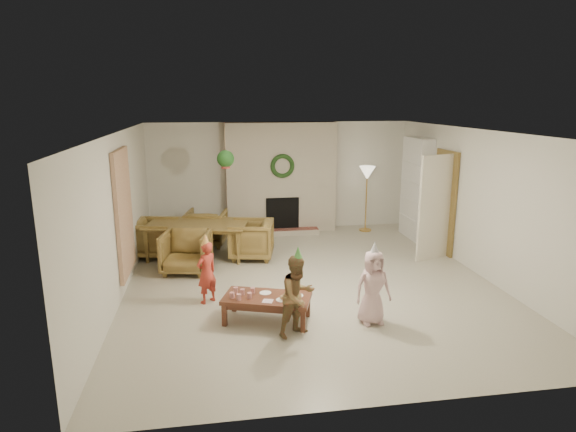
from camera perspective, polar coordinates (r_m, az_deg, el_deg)
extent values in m
plane|color=#B7B29E|center=(8.31, 2.50, -7.62)|extent=(7.00, 7.00, 0.00)
plane|color=white|center=(7.77, 2.69, 9.85)|extent=(7.00, 7.00, 0.00)
plane|color=silver|center=(11.34, -0.97, 4.66)|extent=(7.00, 0.00, 7.00)
plane|color=silver|center=(4.72, 11.23, -8.46)|extent=(7.00, 0.00, 7.00)
plane|color=silver|center=(7.92, -19.19, 0.02)|extent=(0.00, 7.00, 7.00)
plane|color=silver|center=(9.03, 21.59, 1.42)|extent=(0.00, 7.00, 7.00)
cube|color=#591917|center=(11.14, -0.82, 4.50)|extent=(2.50, 0.40, 2.50)
cube|color=maroon|center=(11.06, -0.54, -1.88)|extent=(1.60, 0.30, 0.12)
cube|color=black|center=(11.12, -0.67, 0.28)|extent=(0.75, 0.12, 0.75)
torus|color=#183815|center=(10.87, -0.65, 5.87)|extent=(0.54, 0.10, 0.54)
cylinder|color=gold|center=(11.55, 9.02, -1.61)|extent=(0.28, 0.28, 0.03)
cylinder|color=gold|center=(11.39, 9.15, 1.75)|extent=(0.03, 0.03, 1.36)
cone|color=beige|center=(11.28, 9.27, 5.01)|extent=(0.36, 0.36, 0.30)
cube|color=white|center=(11.00, 14.79, 3.14)|extent=(0.30, 1.00, 2.20)
cube|color=white|center=(11.12, 14.50, -0.16)|extent=(0.30, 0.92, 0.03)
cube|color=white|center=(11.03, 14.62, 1.86)|extent=(0.30, 0.92, 0.03)
cube|color=white|center=(10.96, 14.74, 3.91)|extent=(0.30, 0.92, 0.03)
cube|color=white|center=(10.91, 14.87, 5.98)|extent=(0.30, 0.92, 0.03)
cube|color=#B23820|center=(10.95, 14.75, 0.37)|extent=(0.20, 0.40, 0.24)
cube|color=#285D96|center=(11.04, 14.46, 2.62)|extent=(0.20, 0.44, 0.24)
cube|color=#AD8C25|center=(10.84, 14.89, 4.49)|extent=(0.20, 0.36, 0.22)
cube|color=brown|center=(10.09, 17.87, 1.56)|extent=(0.05, 0.86, 2.04)
cube|color=beige|center=(9.59, 16.84, 0.92)|extent=(0.77, 0.32, 2.00)
cube|color=#CBB190|center=(8.11, -18.68, 0.36)|extent=(0.06, 1.20, 2.00)
imported|color=brown|center=(9.59, -10.58, -2.83)|extent=(2.09, 1.44, 0.67)
imported|color=brown|center=(8.80, -11.84, -4.14)|extent=(0.94, 0.96, 0.74)
imported|color=brown|center=(10.37, -9.54, -1.34)|extent=(0.94, 0.96, 0.74)
imported|color=brown|center=(9.80, -15.39, -2.51)|extent=(0.96, 0.94, 0.74)
imported|color=brown|center=(9.39, -4.33, -2.75)|extent=(0.96, 0.94, 0.74)
cylinder|color=tan|center=(9.14, -7.37, 8.10)|extent=(0.01, 0.01, 0.70)
cylinder|color=maroon|center=(9.17, -7.30, 5.92)|extent=(0.16, 0.16, 0.12)
sphere|color=#174416|center=(9.16, -7.33, 6.66)|extent=(0.32, 0.32, 0.32)
cube|color=#5A2F1E|center=(6.78, -2.48, -9.59)|extent=(1.31, 0.94, 0.05)
cube|color=#5A2F1E|center=(6.80, -2.48, -10.09)|extent=(1.19, 0.82, 0.07)
cube|color=#5A2F1E|center=(6.76, -7.45, -11.43)|extent=(0.08, 0.08, 0.31)
cube|color=#5A2F1E|center=(6.55, 1.78, -12.19)|extent=(0.08, 0.08, 0.31)
cube|color=#5A2F1E|center=(7.19, -6.31, -9.85)|extent=(0.08, 0.08, 0.31)
cube|color=#5A2F1E|center=(6.98, 2.34, -10.49)|extent=(0.08, 0.08, 0.31)
cylinder|color=silver|center=(6.73, -6.57, -9.20)|extent=(0.08, 0.08, 0.08)
cylinder|color=silver|center=(6.89, -6.15, -8.63)|extent=(0.08, 0.08, 0.08)
cylinder|color=silver|center=(6.66, -5.77, -9.42)|extent=(0.08, 0.08, 0.08)
cylinder|color=silver|center=(6.83, -5.36, -8.84)|extent=(0.08, 0.08, 0.08)
cylinder|color=silver|center=(6.70, -4.54, -9.27)|extent=(0.08, 0.08, 0.08)
cylinder|color=silver|center=(6.86, -4.16, -8.70)|extent=(0.08, 0.08, 0.08)
cylinder|color=white|center=(6.87, -2.67, -8.98)|extent=(0.21, 0.21, 0.01)
cylinder|color=white|center=(6.64, -0.71, -9.79)|extent=(0.21, 0.21, 0.01)
cylinder|color=white|center=(6.78, 1.11, -9.29)|extent=(0.21, 0.21, 0.01)
sphere|color=tan|center=(6.63, -0.71, -9.51)|extent=(0.08, 0.08, 0.06)
cube|color=#E5A9B8|center=(6.61, -2.40, -9.93)|extent=(0.17, 0.17, 0.01)
cube|color=#E5A9B8|center=(6.86, 0.44, -9.02)|extent=(0.17, 0.17, 0.01)
imported|color=#BB3528|center=(7.41, -9.51, -6.54)|extent=(0.41, 0.40, 0.95)
cone|color=#E2E44C|center=(7.25, -9.67, -2.70)|extent=(0.17, 0.17, 0.18)
imported|color=#9B3D2A|center=(6.32, 1.16, -9.35)|extent=(0.66, 0.62, 1.08)
cone|color=#55AE4A|center=(6.12, 1.19, -4.35)|extent=(0.15, 0.15, 0.18)
imported|color=beige|center=(6.76, 9.92, -8.22)|extent=(0.53, 0.37, 1.03)
cone|color=silver|center=(6.57, 10.11, -3.71)|extent=(0.15, 0.15, 0.19)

